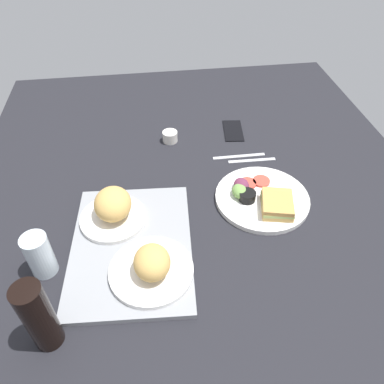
{
  "coord_description": "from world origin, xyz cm",
  "views": [
    {
      "loc": [
        -81.61,
        14.63,
        82.88
      ],
      "look_at": [
        2.0,
        3.0,
        4.0
      ],
      "focal_mm": 35.0,
      "sensor_mm": 36.0,
      "label": 1
    }
  ],
  "objects": [
    {
      "name": "ground_plane",
      "position": [
        0.0,
        0.0,
        -1.5
      ],
      "size": [
        190.0,
        150.0,
        3.0
      ],
      "primitive_type": "cube",
      "color": "black"
    },
    {
      "name": "serving_tray",
      "position": [
        -14.17,
        22.24,
        0.8
      ],
      "size": [
        47.15,
        36.0,
        1.6
      ],
      "primitive_type": "cube",
      "rotation": [
        0.0,
        0.0,
        -0.07
      ],
      "color": "gray",
      "rests_on": "ground_plane"
    },
    {
      "name": "bread_plate_near",
      "position": [
        -24.5,
        17.0,
        4.58
      ],
      "size": [
        21.9,
        21.9,
        8.73
      ],
      "color": "white",
      "rests_on": "serving_tray"
    },
    {
      "name": "bread_plate_far",
      "position": [
        -3.51,
        26.86,
        5.65
      ],
      "size": [
        19.29,
        19.29,
        9.84
      ],
      "color": "white",
      "rests_on": "serving_tray"
    },
    {
      "name": "plate_with_salad",
      "position": [
        -1.16,
        -18.6,
        1.67
      ],
      "size": [
        29.53,
        29.53,
        5.4
      ],
      "color": "white",
      "rests_on": "ground_plane"
    },
    {
      "name": "drinking_glass",
      "position": [
        -18.42,
        44.97,
        6.37
      ],
      "size": [
        6.65,
        6.65,
        12.75
      ],
      "primitive_type": "cylinder",
      "color": "silver",
      "rests_on": "ground_plane"
    },
    {
      "name": "soda_bottle",
      "position": [
        -38.03,
        41.18,
        10.03
      ],
      "size": [
        6.4,
        6.4,
        20.07
      ],
      "primitive_type": "cylinder",
      "color": "black",
      "rests_on": "ground_plane"
    },
    {
      "name": "espresso_cup",
      "position": [
        35.63,
        6.69,
        2.0
      ],
      "size": [
        5.6,
        5.6,
        4.0
      ],
      "primitive_type": "cylinder",
      "color": "silver",
      "rests_on": "ground_plane"
    },
    {
      "name": "fork",
      "position": [
        19.5,
        -21.01,
        0.25
      ],
      "size": [
        1.84,
        17.03,
        0.5
      ],
      "primitive_type": "cube",
      "rotation": [
        0.0,
        0.0,
        1.54
      ],
      "color": "#B7B7BC",
      "rests_on": "ground_plane"
    },
    {
      "name": "knife",
      "position": [
        22.5,
        -17.01,
        0.25
      ],
      "size": [
        1.43,
        19.0,
        0.5
      ],
      "primitive_type": "cube",
      "rotation": [
        0.0,
        0.0,
        1.57
      ],
      "color": "#B7B7BC",
      "rests_on": "ground_plane"
    },
    {
      "name": "cell_phone",
      "position": [
        38.82,
        -18.45,
        0.4
      ],
      "size": [
        15.14,
        8.83,
        0.8
      ],
      "primitive_type": "cube",
      "rotation": [
        0.0,
        0.0,
        -0.12
      ],
      "color": "black",
      "rests_on": "ground_plane"
    }
  ]
}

